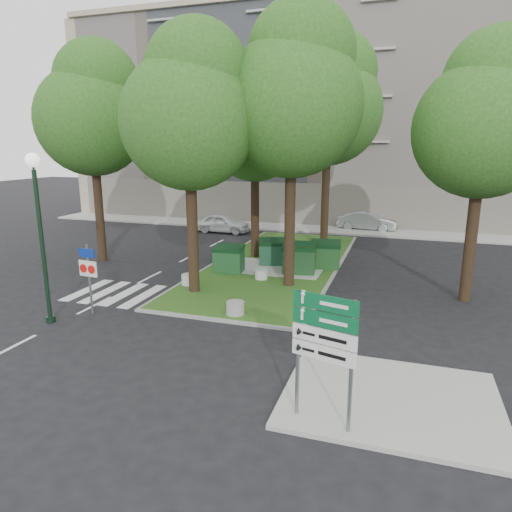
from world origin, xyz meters
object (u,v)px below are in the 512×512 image
at_px(tree_street_left, 93,110).
at_px(street_lamp, 39,219).
at_px(dumpster_d, 325,255).
at_px(car_white, 222,223).
at_px(tree_median_near_left, 191,108).
at_px(directional_sign, 325,339).
at_px(dumpster_c, 299,258).
at_px(tree_median_mid, 257,124).
at_px(car_silver, 367,221).
at_px(litter_bin, 334,253).
at_px(bollard_left, 189,279).
at_px(bollard_right, 235,308).
at_px(bollard_mid, 261,274).
at_px(dumpster_b, 273,252).
at_px(traffic_sign_pole, 89,270).
at_px(tree_median_far, 331,100).
at_px(dumpster_a, 229,259).
at_px(tree_street_right, 487,116).
at_px(tree_median_near_right, 295,92).

distance_m(tree_street_left, street_lamp, 9.61).
relative_size(dumpster_d, car_white, 0.41).
bearing_deg(tree_street_left, dumpster_d, 8.75).
bearing_deg(tree_median_near_left, directional_sign, -49.20).
height_order(tree_street_left, dumpster_c, tree_street_left).
height_order(tree_street_left, dumpster_d, tree_street_left).
relative_size(tree_median_mid, car_silver, 2.42).
relative_size(litter_bin, car_silver, 0.19).
bearing_deg(bollard_left, tree_median_mid, 78.50).
bearing_deg(street_lamp, bollard_left, 61.61).
distance_m(tree_street_left, bollard_right, 13.18).
bearing_deg(litter_bin, dumpster_c, -113.69).
distance_m(bollard_mid, car_silver, 14.90).
xyz_separation_m(bollard_left, car_white, (-3.44, 12.28, 0.31)).
relative_size(dumpster_d, bollard_right, 2.46).
relative_size(tree_median_mid, dumpster_d, 6.34).
bearing_deg(bollard_right, dumpster_c, 81.27).
bearing_deg(tree_median_mid, dumpster_c, -41.13).
height_order(dumpster_b, dumpster_d, dumpster_d).
relative_size(bollard_right, traffic_sign_pole, 0.25).
height_order(dumpster_b, bollard_mid, dumpster_b).
distance_m(tree_median_far, street_lamp, 16.38).
distance_m(dumpster_a, street_lamp, 8.90).
xyz_separation_m(tree_street_left, car_white, (2.88, 9.44, -7.00)).
xyz_separation_m(tree_median_near_left, street_lamp, (-3.46, -4.46, -3.72)).
height_order(tree_street_right, directional_sign, tree_street_right).
relative_size(bollard_mid, car_white, 0.15).
bearing_deg(tree_median_mid, tree_median_near_left, -94.40).
height_order(tree_median_near_right, dumpster_b, tree_median_near_right).
distance_m(dumpster_d, car_white, 11.49).
distance_m(tree_street_right, dumpster_c, 9.53).
height_order(bollard_left, traffic_sign_pole, traffic_sign_pole).
distance_m(bollard_mid, street_lamp, 9.40).
bearing_deg(tree_median_far, bollard_left, -116.39).
bearing_deg(tree_median_near_right, directional_sign, -72.44).
bearing_deg(bollard_left, litter_bin, 49.01).
height_order(bollard_left, street_lamp, street_lamp).
xyz_separation_m(tree_median_near_right, bollard_right, (-1.04, -4.06, -7.64)).
xyz_separation_m(dumpster_b, car_white, (-5.92, 7.80, -0.09)).
xyz_separation_m(bollard_mid, street_lamp, (-5.48, -6.90, 3.27)).
relative_size(tree_median_near_right, litter_bin, 14.64).
distance_m(tree_street_left, traffic_sign_pole, 10.12).
distance_m(tree_median_near_left, tree_street_right, 10.80).
relative_size(bollard_left, traffic_sign_pole, 0.24).
bearing_deg(litter_bin, tree_street_right, -35.87).
xyz_separation_m(dumpster_c, bollard_left, (-4.08, -3.32, -0.47)).
relative_size(dumpster_c, bollard_left, 2.72).
bearing_deg(dumpster_c, dumpster_d, 42.53).
relative_size(traffic_sign_pole, directional_sign, 0.89).
relative_size(tree_median_near_right, traffic_sign_pole, 4.44).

